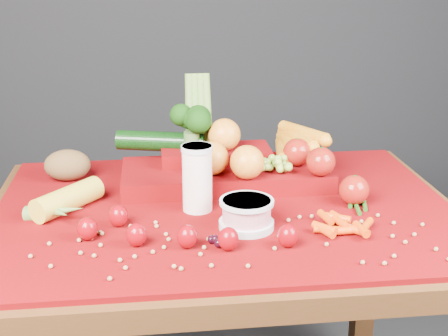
{
  "coord_description": "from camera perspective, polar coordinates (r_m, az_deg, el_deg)",
  "views": [
    {
      "loc": [
        -0.16,
        -1.32,
        1.32
      ],
      "look_at": [
        0.0,
        0.02,
        0.85
      ],
      "focal_mm": 50.0,
      "sensor_mm": 36.0,
      "label": 1
    }
  ],
  "objects": [
    {
      "name": "yogurt_bowl",
      "position": [
        1.33,
        2.07,
        -4.13
      ],
      "size": [
        0.12,
        0.12,
        0.06
      ],
      "rotation": [
        0.0,
        0.0,
        0.35
      ],
      "color": "silver",
      "rests_on": "red_cloth"
    },
    {
      "name": "milk_glass",
      "position": [
        1.4,
        -2.46,
        -0.71
      ],
      "size": [
        0.07,
        0.07,
        0.15
      ],
      "rotation": [
        0.0,
        0.0,
        -0.17
      ],
      "color": "white",
      "rests_on": "red_cloth"
    },
    {
      "name": "produce_mound",
      "position": [
        1.57,
        0.84,
        0.75
      ],
      "size": [
        0.59,
        0.37,
        0.27
      ],
      "color": "#650303",
      "rests_on": "red_cloth"
    },
    {
      "name": "baby_carrot_pile",
      "position": [
        1.35,
        10.97,
        -5.01
      ],
      "size": [
        0.17,
        0.17,
        0.03
      ],
      "primitive_type": null,
      "color": "#DC3F07",
      "rests_on": "red_cloth"
    },
    {
      "name": "table",
      "position": [
        1.49,
        0.09,
        -7.34
      ],
      "size": [
        1.1,
        0.8,
        0.75
      ],
      "color": "#3A240D",
      "rests_on": "ground"
    },
    {
      "name": "strawberry_scatter",
      "position": [
        1.27,
        -4.68,
        -5.71
      ],
      "size": [
        0.44,
        0.18,
        0.05
      ],
      "color": "maroon",
      "rests_on": "red_cloth"
    },
    {
      "name": "soybean_scatter",
      "position": [
        1.26,
        1.19,
        -6.86
      ],
      "size": [
        0.84,
        0.24,
        0.01
      ],
      "primitive_type": null,
      "color": "#B0804C",
      "rests_on": "red_cloth"
    },
    {
      "name": "potato",
      "position": [
        1.65,
        -14.12,
        0.26
      ],
      "size": [
        0.12,
        0.09,
        0.08
      ],
      "primitive_type": "ellipsoid",
      "color": "brown",
      "rests_on": "red_cloth"
    },
    {
      "name": "red_cloth",
      "position": [
        1.45,
        0.09,
        -3.77
      ],
      "size": [
        1.05,
        0.75,
        0.01
      ],
      "primitive_type": "cube",
      "color": "#650303",
      "rests_on": "table"
    },
    {
      "name": "corn_ear",
      "position": [
        1.43,
        -14.86,
        -3.52
      ],
      "size": [
        0.25,
        0.26,
        0.06
      ],
      "rotation": [
        0.0,
        0.0,
        0.87
      ],
      "color": "gold",
      "rests_on": "red_cloth"
    },
    {
      "name": "green_bean_pile",
      "position": [
        1.5,
        12.05,
        -2.9
      ],
      "size": [
        0.14,
        0.12,
        0.01
      ],
      "primitive_type": null,
      "color": "#1C5513",
      "rests_on": "red_cloth"
    },
    {
      "name": "dark_grape_cluster",
      "position": [
        1.26,
        -0.61,
        -6.44
      ],
      "size": [
        0.06,
        0.05,
        0.03
      ],
      "primitive_type": null,
      "color": "black",
      "rests_on": "red_cloth"
    }
  ]
}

